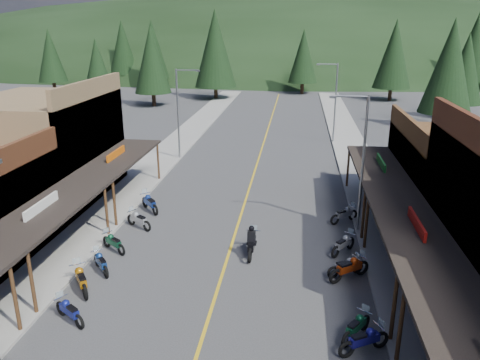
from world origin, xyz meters
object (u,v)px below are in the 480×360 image
(streetlight_3, at_px, (334,99))
(shop_west_3, at_px, (44,148))
(bike_east_6, at_px, (364,339))
(pine_3, at_px, (303,56))
(pine_0, at_px, (51,55))
(pine_10, at_px, (152,60))
(pine_4, at_px, (394,54))
(bike_east_8, at_px, (349,267))
(bike_west_9, at_px, (113,242))
(pine_5, at_px, (475,46))
(rider_on_bike, at_px, (252,243))
(pedestrian_east_b, at_px, (367,181))
(bike_west_6, at_px, (69,310))
(bike_east_10, at_px, (343,243))
(pine_8, at_px, (98,71))
(pine_1, at_px, (152,49))
(bike_west_8, at_px, (101,262))
(bike_east_7, at_px, (356,326))
(shop_east_3, at_px, (463,177))
(streetlight_2, at_px, (361,158))
(bike_east_11, at_px, (344,214))
(streetlight_1, at_px, (179,110))
(bike_west_7, at_px, (81,278))
(pine_9, at_px, (465,69))
(pine_2, at_px, (215,49))
(pine_11, at_px, (450,66))
(pine_7, at_px, (123,48))
(bike_east_9, at_px, (346,266))
(pedestrian_east_a, at_px, (431,331))

(streetlight_3, bearing_deg, shop_west_3, -137.96)
(bike_east_6, bearing_deg, pine_3, 152.81)
(pine_0, xyz_separation_m, pine_10, (22.00, -12.00, 0.30))
(pine_4, bearing_deg, bike_east_8, -101.69)
(bike_west_9, bearing_deg, pine_10, 50.60)
(pine_5, height_order, rider_on_bike, pine_5)
(streetlight_3, relative_size, pedestrian_east_b, 4.99)
(bike_west_6, height_order, bike_east_10, bike_east_10)
(pine_3, xyz_separation_m, pine_8, (-26.00, -26.00, -0.51))
(pine_1, relative_size, bike_west_6, 6.33)
(shop_west_3, relative_size, bike_west_8, 5.54)
(shop_west_3, relative_size, bike_east_7, 5.48)
(bike_east_7, bearing_deg, pine_1, 148.19)
(bike_west_6, height_order, bike_east_6, bike_east_6)
(pine_0, bearing_deg, shop_east_3, -43.33)
(pine_0, bearing_deg, pine_8, -50.71)
(streetlight_2, height_order, pine_0, pine_0)
(bike_west_8, relative_size, bike_east_11, 0.96)
(streetlight_1, distance_m, bike_west_7, 22.54)
(streetlight_1, relative_size, bike_west_7, 3.54)
(pedestrian_east_b, bearing_deg, streetlight_2, 61.24)
(streetlight_3, distance_m, pine_0, 56.86)
(streetlight_2, height_order, pine_8, pine_8)
(streetlight_1, distance_m, bike_west_8, 20.83)
(streetlight_1, bearing_deg, bike_west_7, -87.87)
(pine_3, height_order, bike_west_7, pine_3)
(streetlight_1, height_order, pine_9, pine_9)
(pine_2, xyz_separation_m, rider_on_bike, (11.22, -53.76, -7.27))
(pine_0, relative_size, bike_west_6, 5.57)
(pine_2, distance_m, bike_west_8, 57.07)
(pine_8, distance_m, bike_east_11, 42.25)
(rider_on_bike, height_order, pedestrian_east_b, rider_on_bike)
(pine_1, height_order, pine_5, pine_5)
(pine_0, bearing_deg, streetlight_1, -50.44)
(pine_3, bearing_deg, bike_west_8, -98.76)
(pine_11, height_order, bike_east_10, pine_11)
(bike_east_6, bearing_deg, bike_east_7, 164.34)
(pine_10, height_order, pedestrian_east_b, pine_10)
(shop_east_3, xyz_separation_m, bike_west_6, (-19.31, -13.81, -1.97))
(pine_1, xyz_separation_m, pine_7, (-8.00, 6.00, 0.00))
(pine_1, distance_m, pine_4, 43.17)
(pine_8, relative_size, bike_east_11, 4.88)
(bike_east_9, height_order, pedestrian_east_a, pedestrian_east_a)
(pine_0, height_order, pine_10, pine_10)
(pine_11, distance_m, bike_east_7, 43.07)
(streetlight_2, relative_size, bike_west_8, 4.07)
(shop_east_3, xyz_separation_m, streetlight_1, (-20.71, 10.70, 1.93))
(pine_9, distance_m, bike_west_6, 56.25)
(streetlight_3, height_order, bike_east_7, streetlight_3)
(pine_11, bearing_deg, rider_on_bike, -119.08)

